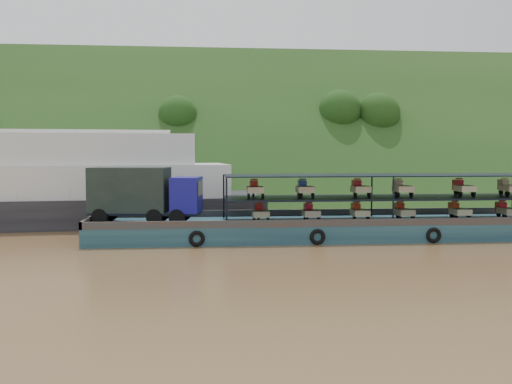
{
  "coord_description": "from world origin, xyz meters",
  "views": [
    {
      "loc": [
        -6.06,
        -39.34,
        6.17
      ],
      "look_at": [
        -2.0,
        3.0,
        3.2
      ],
      "focal_mm": 40.0,
      "sensor_mm": 36.0,
      "label": 1
    }
  ],
  "objects": [
    {
      "name": "passenger_ferry",
      "position": [
        -20.72,
        10.62,
        3.47
      ],
      "size": [
        40.23,
        13.29,
        8.0
      ],
      "rotation": [
        0.0,
        0.0,
        0.09
      ],
      "color": "black",
      "rests_on": "ground"
    },
    {
      "name": "hillside",
      "position": [
        0.0,
        36.0,
        0.0
      ],
      "size": [
        140.0,
        39.6,
        39.6
      ],
      "primitive_type": "cube",
      "rotation": [
        0.79,
        0.0,
        0.0
      ],
      "color": "#163413",
      "rests_on": "ground"
    },
    {
      "name": "ground",
      "position": [
        0.0,
        0.0,
        0.0
      ],
      "size": [
        160.0,
        160.0,
        0.0
      ],
      "primitive_type": "plane",
      "color": "brown",
      "rests_on": "ground"
    },
    {
      "name": "cargo_barge",
      "position": [
        1.74,
        1.19,
        1.29
      ],
      "size": [
        35.05,
        7.18,
        5.11
      ],
      "color": "#123041",
      "rests_on": "ground"
    }
  ]
}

